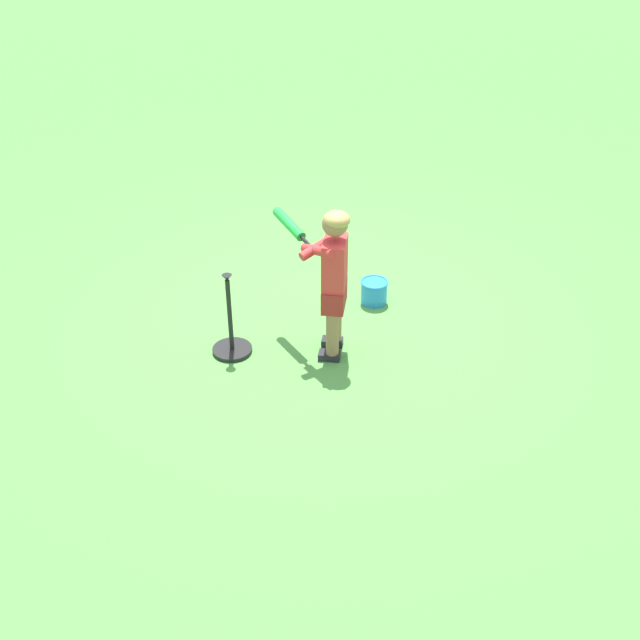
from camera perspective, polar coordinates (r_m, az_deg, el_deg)
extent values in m
plane|color=#519942|center=(5.81, 0.53, -0.06)|extent=(40.00, 40.00, 0.00)
cube|color=#232328|center=(5.40, 0.69, -2.62)|extent=(0.16, 0.12, 0.05)
cylinder|color=#996B4C|center=(5.29, 0.92, -1.01)|extent=(0.09, 0.09, 0.34)
cube|color=#232328|center=(5.54, 0.91, -1.61)|extent=(0.16, 0.12, 0.05)
cylinder|color=#996B4C|center=(5.43, 1.13, -0.02)|extent=(0.09, 0.09, 0.34)
cube|color=maroon|center=(5.23, 1.05, 1.78)|extent=(0.20, 0.29, 0.16)
cube|color=red|center=(5.10, 1.08, 4.19)|extent=(0.20, 0.27, 0.34)
sphere|color=#996B4C|center=(4.97, 1.12, 7.07)|extent=(0.17, 0.17, 0.17)
ellipsoid|color=tan|center=(4.96, 1.24, 7.37)|extent=(0.20, 0.20, 0.11)
sphere|color=green|center=(5.08, -0.48, 5.18)|extent=(0.04, 0.04, 0.04)
cylinder|color=black|center=(5.14, -0.99, 5.71)|extent=(0.12, 0.11, 0.05)
cylinder|color=green|center=(5.31, -2.27, 7.04)|extent=(0.31, 0.28, 0.11)
sphere|color=green|center=(5.44, -3.13, 7.93)|extent=(0.07, 0.07, 0.07)
cylinder|color=red|center=(5.04, -0.14, 5.10)|extent=(0.29, 0.22, 0.14)
cylinder|color=red|center=(5.10, -0.03, 5.46)|extent=(0.23, 0.29, 0.14)
cylinder|color=black|center=(5.51, -6.45, -2.19)|extent=(0.28, 0.28, 0.03)
cylinder|color=black|center=(5.35, -6.64, 0.36)|extent=(0.03, 0.03, 0.55)
cone|color=black|center=(5.19, -6.85, 3.10)|extent=(0.07, 0.07, 0.04)
cylinder|color=#2884DB|center=(6.01, 3.99, 2.05)|extent=(0.20, 0.20, 0.18)
torus|color=#2884DB|center=(5.96, 4.02, 2.80)|extent=(0.22, 0.22, 0.02)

